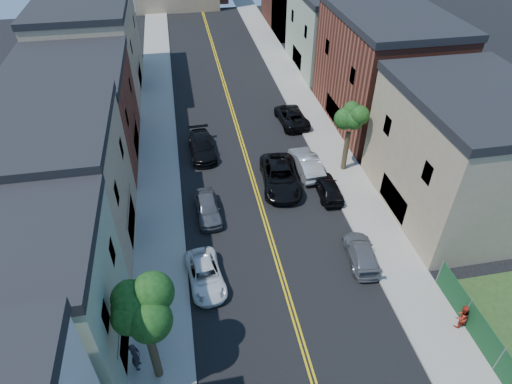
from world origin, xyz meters
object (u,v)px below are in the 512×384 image
black_car_left (202,146)px  pedestrian_left (136,356)px  pedestrian_right (461,317)px  white_pickup (205,275)px  grey_car_left (208,208)px  grey_car_right (361,253)px  black_suv_lane (280,177)px  black_car_right (328,187)px  silver_car_right (306,163)px  dark_car_right_far (291,116)px

black_car_left → pedestrian_left: bearing=-106.7°
black_car_left → pedestrian_right: bearing=-60.6°
white_pickup → black_car_left: (1.10, 14.89, 0.13)m
grey_car_left → grey_car_right: grey_car_left is taller
grey_car_left → pedestrian_right: (13.21, -12.37, 0.26)m
pedestrian_left → black_suv_lane: bearing=-35.0°
black_car_right → pedestrian_left: bearing=42.0°
grey_car_right → pedestrian_left: pedestrian_left is taller
grey_car_right → white_pickup: bearing=7.2°
white_pickup → black_suv_lane: bearing=46.2°
silver_car_right → pedestrian_left: 20.86m
black_car_left → dark_car_right_far: (9.30, 4.06, -0.02)m
white_pickup → grey_car_right: white_pickup is taller
dark_car_right_far → grey_car_left: bearing=49.1°
silver_car_right → dark_car_right_far: silver_car_right is taller
silver_car_right → dark_car_right_far: (0.83, 8.38, -0.07)m
dark_car_right_far → white_pickup: bearing=57.7°
grey_car_right → pedestrian_left: bearing=26.9°
pedestrian_right → black_suv_lane: bearing=-74.7°
pedestrian_left → pedestrian_right: pedestrian_left is taller
white_pickup → grey_car_right: bearing=-6.2°
black_car_left → dark_car_right_far: size_ratio=0.98×
black_suv_lane → white_pickup: bearing=-122.1°
grey_car_left → dark_car_right_far: (9.61, 12.58, 0.02)m
silver_car_right → dark_car_right_far: 8.42m
grey_car_left → grey_car_right: (9.61, -6.36, -0.10)m
black_car_left → pedestrian_right: pedestrian_right is taller
pedestrian_left → black_car_right: bearing=-46.8°
black_car_left → pedestrian_left: pedestrian_left is taller
grey_car_left → dark_car_right_far: dark_car_right_far is taller
black_car_right → pedestrian_left: pedestrian_left is taller
grey_car_right → silver_car_right: 10.60m
silver_car_right → black_car_left: bearing=-30.7°
silver_car_right → black_suv_lane: black_suv_lane is taller
white_pickup → black_car_left: black_car_left is taller
pedestrian_left → grey_car_right: bearing=-67.5°
white_pickup → silver_car_right: size_ratio=0.92×
black_car_right → silver_car_right: (-0.83, 3.42, 0.10)m
grey_car_left → black_car_right: 9.64m
grey_car_left → grey_car_right: size_ratio=0.98×
pedestrian_right → black_car_right: bearing=-84.5°
silver_car_right → white_pickup: bearing=44.2°
black_car_left → silver_car_right: 9.51m
grey_car_left → black_car_right: (9.61, 0.78, -0.01)m
white_pickup → silver_car_right: 14.26m
white_pickup → pedestrian_left: 6.63m
grey_car_left → black_suv_lane: size_ratio=0.69×
white_pickup → grey_car_left: 6.42m
black_suv_lane → pedestrian_left: (-11.02, -14.25, 0.26)m
pedestrian_left → pedestrian_right: size_ratio=1.16×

